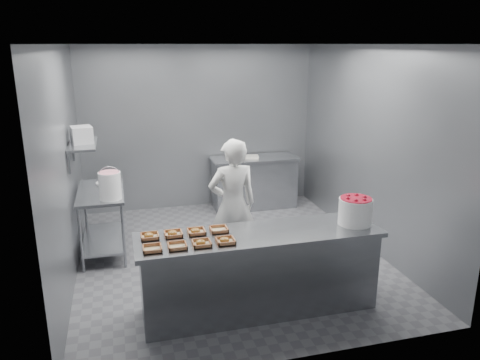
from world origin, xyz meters
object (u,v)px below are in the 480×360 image
at_px(tray_0, 152,248).
at_px(strawberry_tub, 355,210).
at_px(service_counter, 259,271).
at_px(appliance, 82,135).
at_px(tray_3, 225,240).
at_px(tray_5, 173,234).
at_px(tray_1, 177,246).
at_px(tray_2, 201,243).
at_px(glaze_bucket, 110,185).
at_px(tray_7, 219,229).
at_px(worker, 233,205).
at_px(back_counter, 254,182).
at_px(tray_4, 150,236).
at_px(tray_6, 196,231).
at_px(prep_table, 102,212).

relative_size(tray_0, strawberry_tub, 0.52).
xyz_separation_m(service_counter, appliance, (-1.82, 1.94, 1.22)).
height_order(service_counter, tray_3, tray_3).
relative_size(tray_3, appliance, 0.65).
bearing_deg(service_counter, tray_5, 170.14).
height_order(service_counter, tray_1, tray_1).
distance_m(tray_0, tray_2, 0.48).
bearing_deg(strawberry_tub, tray_0, -176.63).
height_order(tray_1, glaze_bucket, glaze_bucket).
height_order(tray_3, tray_7, tray_3).
distance_m(tray_2, worker, 1.36).
distance_m(tray_0, strawberry_tub, 2.21).
relative_size(back_counter, tray_3, 8.01).
bearing_deg(tray_4, service_counter, -7.79).
height_order(tray_4, tray_6, same).
bearing_deg(tray_3, glaze_bucket, 122.88).
height_order(tray_1, tray_7, same).
bearing_deg(tray_3, tray_2, 180.00).
height_order(tray_5, strawberry_tub, strawberry_tub).
xyz_separation_m(tray_5, tray_7, (0.48, 0.00, -0.00)).
relative_size(tray_4, appliance, 0.65).
height_order(prep_table, worker, worker).
bearing_deg(glaze_bucket, tray_5, -65.99).
relative_size(tray_3, tray_4, 1.00).
bearing_deg(tray_6, tray_7, 0.00).
relative_size(tray_3, tray_7, 1.00).
bearing_deg(prep_table, worker, -28.90).
bearing_deg(appliance, tray_7, -63.75).
bearing_deg(tray_2, tray_4, 147.27).
relative_size(back_counter, worker, 0.88).
bearing_deg(tray_0, service_counter, 7.81).
distance_m(tray_6, glaze_bucket, 1.65).
height_order(back_counter, tray_1, tray_1).
relative_size(tray_5, tray_7, 1.00).
height_order(tray_1, appliance, appliance).
distance_m(tray_7, appliance, 2.40).
bearing_deg(tray_7, worker, 67.55).
bearing_deg(strawberry_tub, tray_3, -175.01).
xyz_separation_m(tray_1, appliance, (-0.94, 2.10, 0.75)).
relative_size(tray_2, tray_6, 1.00).
relative_size(tray_0, appliance, 0.65).
bearing_deg(glaze_bucket, worker, -18.50).
bearing_deg(worker, back_counter, -117.13).
bearing_deg(appliance, tray_6, -68.86).
distance_m(prep_table, strawberry_tub, 3.40).
bearing_deg(tray_2, strawberry_tub, 4.30).
bearing_deg(tray_6, tray_3, -52.12).
distance_m(back_counter, tray_0, 3.99).
bearing_deg(glaze_bucket, tray_2, -63.18).
distance_m(prep_table, worker, 1.87).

